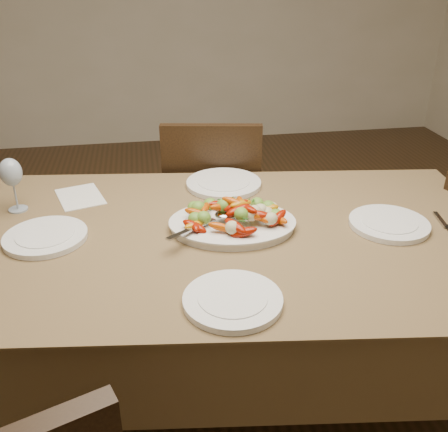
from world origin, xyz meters
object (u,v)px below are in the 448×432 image
dining_table (224,325)px  plate_far (224,184)px  plate_near (233,300)px  serving_platter (232,225)px  wine_glass (13,183)px  chair_far (213,209)px  plate_left (46,237)px  plate_right (389,224)px

dining_table → plate_far: 0.54m
plate_far → plate_near: size_ratio=1.13×
serving_platter → plate_far: serving_platter is taller
dining_table → wine_glass: 0.89m
chair_far → plate_left: 0.99m
serving_platter → wine_glass: wine_glass is taller
plate_left → plate_right: size_ratio=1.00×
plate_left → plate_near: (0.52, -0.42, 0.00)m
plate_right → plate_near: 0.67m
serving_platter → plate_right: size_ratio=1.55×
serving_platter → plate_right: bearing=-7.9°
chair_far → serving_platter: 0.78m
plate_near → plate_left: bearing=141.1°
plate_far → serving_platter: bearing=-94.9°
plate_left → plate_right: 1.11m
dining_table → chair_far: (0.07, 0.75, 0.10)m
plate_far → plate_near: bearing=-97.8°
chair_far → plate_right: size_ratio=3.64×
dining_table → plate_near: size_ratio=7.12×
wine_glass → serving_platter: bearing=-19.8°
wine_glass → dining_table: bearing=-22.5°
plate_near → dining_table: bearing=83.9°
plate_near → serving_platter: bearing=79.7°
plate_right → plate_left: bearing=175.0°
plate_left → wine_glass: (-0.13, 0.23, 0.09)m
chair_far → plate_left: size_ratio=3.66×
chair_far → wine_glass: 0.97m
plate_right → wine_glass: bearing=165.0°
serving_platter → chair_far: bearing=86.7°
plate_right → serving_platter: bearing=172.1°
plate_right → plate_near: bearing=-151.0°
chair_far → plate_right: bearing=130.7°
dining_table → plate_far: size_ratio=6.31×
chair_far → plate_far: size_ratio=3.26×
plate_left → wine_glass: bearing=118.6°
serving_platter → plate_far: size_ratio=1.38×
dining_table → plate_right: bearing=-4.7°
plate_near → wine_glass: bearing=134.7°
wine_glass → plate_far: bearing=6.8°
plate_left → plate_far: same height
plate_right → plate_near: size_ratio=1.01×
plate_near → wine_glass: (-0.65, 0.66, 0.09)m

